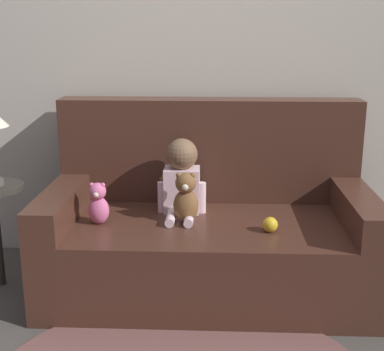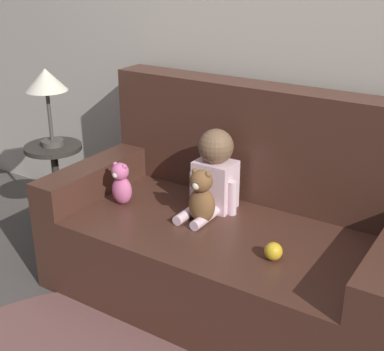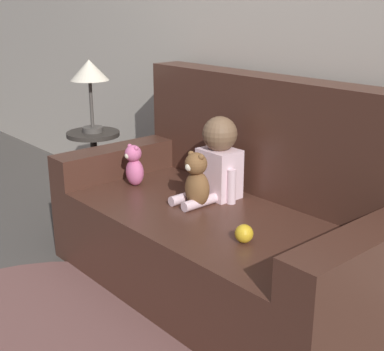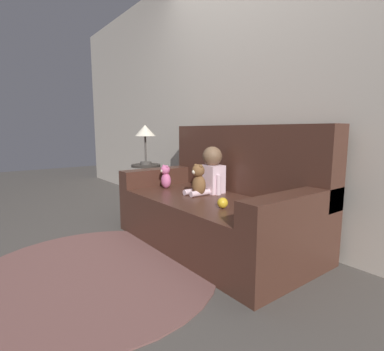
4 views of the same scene
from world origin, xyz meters
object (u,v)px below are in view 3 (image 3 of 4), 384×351
(side_table, at_px, (91,100))
(person_baby, at_px, (218,161))
(toy_ball, at_px, (244,234))
(plush_toy_side, at_px, (134,166))
(couch, at_px, (233,221))
(teddy_bear_brown, at_px, (197,180))

(side_table, bearing_deg, person_baby, 5.48)
(person_baby, height_order, toy_ball, person_baby)
(plush_toy_side, bearing_deg, toy_ball, -4.97)
(person_baby, distance_m, side_table, 0.98)
(couch, relative_size, side_table, 1.69)
(teddy_bear_brown, distance_m, plush_toy_side, 0.43)
(teddy_bear_brown, height_order, plush_toy_side, teddy_bear_brown)
(person_baby, relative_size, toy_ball, 5.32)
(teddy_bear_brown, xyz_separation_m, side_table, (-0.99, 0.06, 0.22))
(toy_ball, relative_size, side_table, 0.08)
(plush_toy_side, bearing_deg, couch, 17.79)
(teddy_bear_brown, relative_size, side_table, 0.26)
(couch, xyz_separation_m, side_table, (-1.10, -0.07, 0.42))
(plush_toy_side, height_order, toy_ball, plush_toy_side)
(couch, bearing_deg, person_baby, 169.13)
(couch, xyz_separation_m, person_baby, (-0.14, 0.03, 0.25))
(toy_ball, height_order, side_table, side_table)
(teddy_bear_brown, bearing_deg, couch, 49.91)
(toy_ball, distance_m, side_table, 1.45)
(person_baby, xyz_separation_m, plush_toy_side, (-0.40, -0.20, -0.07))
(teddy_bear_brown, xyz_separation_m, plush_toy_side, (-0.43, -0.04, -0.02))
(person_baby, bearing_deg, side_table, -174.52)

